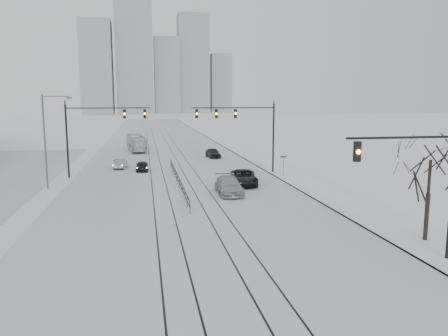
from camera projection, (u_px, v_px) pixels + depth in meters
road at (164, 151)px, 73.41m from camera, size 22.00×260.00×0.02m
sidewalk_east at (242, 149)px, 75.79m from camera, size 5.00×260.00×0.16m
curb at (229, 149)px, 75.36m from camera, size 0.10×260.00×0.12m
tram_rails at (172, 169)px, 53.96m from camera, size 5.30×180.00×0.01m
skyline at (156, 65)px, 277.29m from camera, size 96.00×48.00×72.00m
traffic_mast_near at (425, 177)px, 22.12m from camera, size 6.10×0.37×7.00m
traffic_mast_ne at (245, 124)px, 49.66m from camera, size 9.60×0.37×8.00m
traffic_mast_nw at (95, 127)px, 47.71m from camera, size 9.10×0.37×8.00m
street_light_west at (48, 135)px, 41.29m from camera, size 2.73×0.25×9.00m
bare_tree at (430, 168)px, 25.48m from camera, size 4.40×4.40×6.10m
median_fence at (178, 179)px, 44.17m from camera, size 0.06×24.00×1.00m
street_sign at (283, 163)px, 48.04m from camera, size 0.70×0.06×2.40m
sedan_sb_inner at (142, 166)px, 52.50m from camera, size 1.48×3.64×1.24m
sedan_sb_outer at (120, 164)px, 54.46m from camera, size 1.67×3.85×1.23m
sedan_nb_front at (244, 178)px, 43.74m from camera, size 3.27×5.75×1.52m
sedan_nb_right at (229, 186)px, 39.53m from camera, size 2.28×5.34×1.53m
sedan_nb_far at (213, 153)px, 64.81m from camera, size 2.04×4.25×1.40m
box_truck at (136, 143)px, 72.92m from camera, size 3.54×9.99×2.72m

